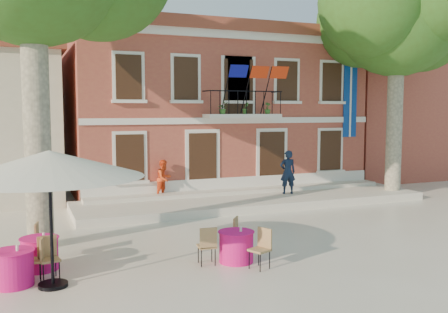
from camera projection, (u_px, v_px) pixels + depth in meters
ground at (257, 235)px, 15.02m from camera, size 90.00×90.00×0.00m
main_building at (206, 109)px, 24.64m from camera, size 13.50×9.59×7.50m
neighbor_east at (387, 119)px, 30.10m from camera, size 9.40×9.40×6.40m
terrace at (254, 201)px, 19.81m from camera, size 14.00×3.40×0.30m
plane_tree_east at (398, 14)px, 20.90m from camera, size 5.34×5.34×10.50m
patio_umbrella at (49, 164)px, 10.34m from camera, size 3.91×3.91×2.91m
pedestrian_navy at (288, 172)px, 20.50m from camera, size 0.73×0.56×1.79m
pedestrian_orange at (164, 178)px, 19.69m from camera, size 0.91×0.86×1.49m
cafe_table_0 at (40, 252)px, 11.67m from camera, size 0.90×1.97×0.95m
cafe_table_1 at (236, 245)px, 12.28m from camera, size 1.72×1.86×0.95m
cafe_table_2 at (13, 267)px, 10.59m from camera, size 1.96×0.90×0.95m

